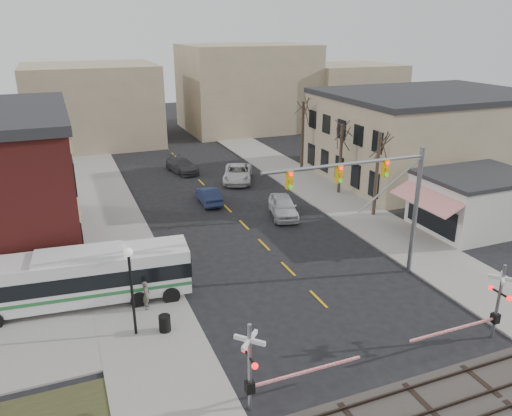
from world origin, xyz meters
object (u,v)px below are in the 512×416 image
Objects in this scene: street_lamp at (130,274)px; car_c at (238,173)px; traffic_signal_mast at (379,190)px; car_b at (209,196)px; car_a at (283,206)px; rr_crossing_east at (491,304)px; pedestrian_far at (122,275)px; rr_crossing_west at (260,366)px; transit_bus at (82,277)px; trash_bin at (165,323)px; car_d at (182,166)px; pedestrian_near at (146,295)px.

street_lamp reaches higher than car_c.
car_b is at bearing 107.05° from traffic_signal_mast.
car_a reaches higher than car_b.
rr_crossing_east is 3.45× the size of pedestrian_far.
rr_crossing_west is 1.00× the size of rr_crossing_east.
car_b is at bearing 50.21° from transit_bus.
car_b is (7.68, 17.87, 0.16)m from trash_bin.
transit_bus is 2.52× the size of street_lamp.
car_a is at bearing 45.64° from trash_bin.
car_d reaches higher than car_b.
rr_crossing_west is at bearing -61.20° from transit_bus.
car_c is at bearing 59.08° from street_lamp.
traffic_signal_mast reaches higher than pedestrian_far.
pedestrian_far is (-15.92, 11.68, -1.04)m from rr_crossing_east.
traffic_signal_mast is at bearing -92.42° from car_d.
transit_bus reaches higher than pedestrian_near.
car_d is 3.05× the size of pedestrian_far.
trash_bin is 0.17× the size of car_d.
traffic_signal_mast is 15.62m from pedestrian_far.
street_lamp is at bearing 157.11° from rr_crossing_east.
car_b is at bearing -103.90° from car_d.
car_d is (11.45, 23.90, -0.99)m from transit_bus.
car_a is 3.01× the size of pedestrian_far.
traffic_signal_mast reaches higher than rr_crossing_east.
transit_bus is at bearing 52.14° from car_b.
traffic_signal_mast is 18.44m from car_b.
traffic_signal_mast is (16.44, -3.46, 4.05)m from transit_bus.
traffic_signal_mast is 14.49m from street_lamp.
car_d is (5.43, 34.85, -1.25)m from rr_crossing_west.
rr_crossing_west reaches higher than car_b.
pedestrian_far reaches higher than car_d.
trash_bin is at bearing -12.04° from street_lamp.
pedestrian_near is (-2.92, 9.02, -1.03)m from rr_crossing_west.
car_b is 0.87× the size of car_d.
traffic_signal_mast reaches higher than pedestrian_near.
traffic_signal_mast reaches higher than trash_bin.
car_b is 10.40m from car_d.
car_b is 0.75× the size of car_c.
trash_bin is at bearing -50.84° from transit_bus.
rr_crossing_east is 1.15× the size of car_a.
rr_crossing_west is 9.54m from pedestrian_near.
pedestrian_far is (2.22, 0.86, -0.77)m from transit_bus.
rr_crossing_west reaches higher than transit_bus.
pedestrian_far is (-14.22, 4.32, -4.82)m from traffic_signal_mast.
transit_bus reaches higher than pedestrian_far.
transit_bus is at bearing 150.68° from pedestrian_far.
pedestrian_near is (-13.34, 1.54, -4.82)m from traffic_signal_mast.
traffic_signal_mast is 14.27m from pedestrian_near.
pedestrian_near is (3.10, -1.92, -0.77)m from transit_bus.
traffic_signal_mast is at bearing -65.51° from car_c.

